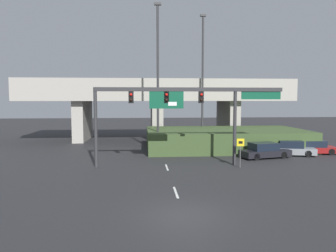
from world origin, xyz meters
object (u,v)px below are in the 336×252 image
Objects in this scene: signal_gantry at (182,103)px; speed_limit_sign at (240,148)px; highway_light_pole_far at (203,77)px; parked_sedan_near_right at (264,151)px; parked_sedan_mid_right at (291,148)px; parked_sedan_far_right at (313,147)px; highway_light_pole_near at (158,75)px.

signal_gantry is 5.95m from speed_limit_sign.
highway_light_pole_far is 12.99m from parked_sedan_near_right.
parked_sedan_mid_right is (3.15, 1.19, 0.01)m from parked_sedan_near_right.
signal_gantry reaches higher than speed_limit_sign.
speed_limit_sign is at bearing -128.07° from parked_sedan_mid_right.
signal_gantry reaches higher than parked_sedan_far_right.
signal_gantry is 3.38× the size of parked_sedan_mid_right.
parked_sedan_mid_right is 1.02× the size of parked_sedan_far_right.
parked_sedan_mid_right is at bearing 38.62° from speed_limit_sign.
highway_light_pole_near reaches higher than parked_sedan_mid_right.
highway_light_pole_near is 15.01m from parked_sedan_mid_right.
parked_sedan_mid_right is at bearing -11.32° from highway_light_pole_near.
speed_limit_sign is at bearing -88.01° from highway_light_pole_far.
speed_limit_sign is 0.54× the size of parked_sedan_far_right.
highway_light_pole_far reaches higher than parked_sedan_mid_right.
parked_sedan_mid_right reaches higher than parked_sedan_far_right.
highway_light_pole_far reaches higher than speed_limit_sign.
parked_sedan_far_right is (5.81, 1.94, -0.03)m from parked_sedan_near_right.
highway_light_pole_near is at bearing -178.02° from parked_sedan_mid_right.
highway_light_pole_far reaches higher than parked_sedan_near_right.
highway_light_pole_near is 12.72m from parked_sedan_near_right.
speed_limit_sign is (4.58, -1.15, -3.62)m from signal_gantry.
parked_sedan_near_right is (3.60, 4.20, -0.91)m from speed_limit_sign.
highway_light_pole_far is (-0.49, 14.02, 6.55)m from speed_limit_sign.
parked_sedan_near_right is (8.18, 3.05, -4.53)m from signal_gantry.
highway_light_pole_far is 3.49× the size of parked_sedan_far_right.
highway_light_pole_far is 13.50m from parked_sedan_mid_right.
parked_sedan_far_right is (2.67, 0.75, -0.04)m from parked_sedan_mid_right.
parked_sedan_near_right reaches higher than parked_sedan_far_right.
highway_light_pole_far reaches higher than parked_sedan_far_right.
highway_light_pole_near reaches higher than speed_limit_sign.
signal_gantry is 13.82m from highway_light_pole_far.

